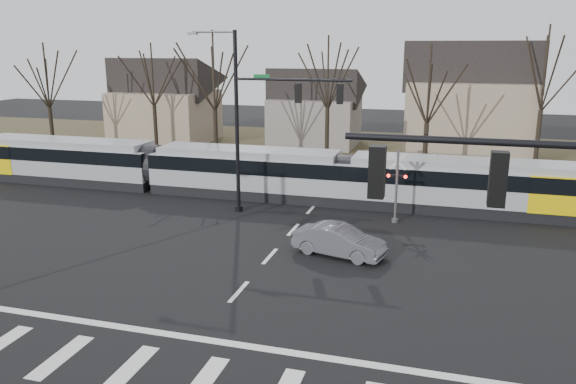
# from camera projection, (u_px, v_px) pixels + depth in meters

# --- Properties ---
(ground) EXTENTS (140.00, 140.00, 0.00)m
(ground) POSITION_uv_depth(u_px,v_px,m) (219.00, 314.00, 20.14)
(ground) COLOR black
(grass_verge) EXTENTS (140.00, 28.00, 0.01)m
(grass_verge) POSITION_uv_depth(u_px,v_px,m) (359.00, 155.00, 49.91)
(grass_verge) COLOR #38331E
(grass_verge) RESTS_ON ground
(crosswalk) EXTENTS (27.00, 2.60, 0.01)m
(crosswalk) POSITION_uv_depth(u_px,v_px,m) (166.00, 375.00, 16.42)
(crosswalk) COLOR silver
(crosswalk) RESTS_ON ground
(stop_line) EXTENTS (28.00, 0.35, 0.01)m
(stop_line) POSITION_uv_depth(u_px,v_px,m) (198.00, 339.00, 18.46)
(stop_line) COLOR silver
(stop_line) RESTS_ON ground
(lane_dashes) EXTENTS (0.18, 30.00, 0.01)m
(lane_dashes) POSITION_uv_depth(u_px,v_px,m) (319.00, 200.00, 35.03)
(lane_dashes) COLOR silver
(lane_dashes) RESTS_ON ground
(rail_pair) EXTENTS (90.00, 1.52, 0.06)m
(rail_pair) POSITION_uv_depth(u_px,v_px,m) (318.00, 201.00, 34.83)
(rail_pair) COLOR #59595E
(rail_pair) RESTS_ON ground
(tram) EXTENTS (40.30, 2.99, 3.05)m
(tram) POSITION_uv_depth(u_px,v_px,m) (245.00, 170.00, 35.90)
(tram) COLOR gray
(tram) RESTS_ON ground
(sedan) EXTENTS (3.48, 4.96, 1.41)m
(sedan) POSITION_uv_depth(u_px,v_px,m) (339.00, 241.00, 25.68)
(sedan) COLOR #54555C
(sedan) RESTS_ON ground
(signal_pole_far) EXTENTS (9.28, 0.44, 10.20)m
(signal_pole_far) POSITION_uv_depth(u_px,v_px,m) (264.00, 114.00, 30.98)
(signal_pole_far) COLOR black
(signal_pole_far) RESTS_ON ground
(rail_crossing_signal) EXTENTS (1.08, 0.36, 4.00)m
(rail_crossing_signal) POSITION_uv_depth(u_px,v_px,m) (396.00, 189.00, 30.24)
(rail_crossing_signal) COLOR #59595B
(rail_crossing_signal) RESTS_ON ground
(tree_row) EXTENTS (59.20, 7.20, 10.00)m
(tree_row) POSITION_uv_depth(u_px,v_px,m) (375.00, 105.00, 42.54)
(tree_row) COLOR black
(tree_row) RESTS_ON ground
(house_a) EXTENTS (9.72, 8.64, 8.60)m
(house_a) POSITION_uv_depth(u_px,v_px,m) (165.00, 97.00, 55.99)
(house_a) COLOR gray
(house_a) RESTS_ON ground
(house_b) EXTENTS (8.64, 7.56, 7.65)m
(house_b) POSITION_uv_depth(u_px,v_px,m) (315.00, 104.00, 53.97)
(house_b) COLOR slate
(house_b) RESTS_ON ground
(house_c) EXTENTS (10.80, 8.64, 10.10)m
(house_c) POSITION_uv_depth(u_px,v_px,m) (469.00, 97.00, 47.13)
(house_c) COLOR gray
(house_c) RESTS_ON ground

